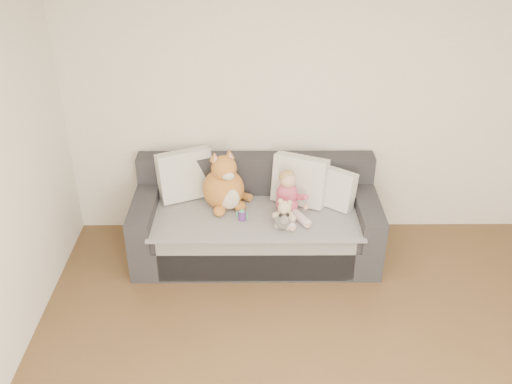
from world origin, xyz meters
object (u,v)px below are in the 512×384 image
sofa (256,223)px  toddler (288,197)px  plush_cat (224,186)px  teddy_bear (285,216)px  sippy_cup (242,214)px

sofa → toddler: size_ratio=5.11×
toddler → plush_cat: bearing=147.0°
sofa → plush_cat: bearing=172.8°
toddler → plush_cat: 0.59m
plush_cat → teddy_bear: 0.63m
toddler → plush_cat: size_ratio=0.75×
toddler → sippy_cup: toddler is taller
plush_cat → sofa: bearing=-30.3°
toddler → teddy_bear: bearing=-121.5°
toddler → teddy_bear: toddler is taller
toddler → sippy_cup: bearing=174.5°
sippy_cup → sofa: bearing=59.1°
toddler → sippy_cup: size_ratio=3.68×
teddy_bear → sippy_cup: (-0.37, 0.10, -0.05)m
teddy_bear → sippy_cup: size_ratio=2.28×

